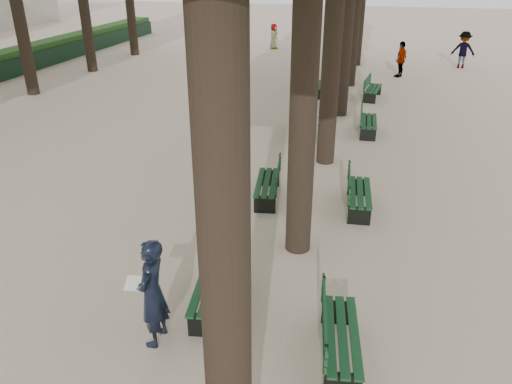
# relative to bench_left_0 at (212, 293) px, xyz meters

# --- Properties ---
(ground) EXTENTS (120.00, 120.00, 0.00)m
(ground) POSITION_rel_bench_left_0_xyz_m (-0.37, -0.75, -0.27)
(ground) COLOR #C7AD96
(ground) RESTS_ON ground
(bench_left_0) EXTENTS (0.81, 1.86, 0.92)m
(bench_left_0) POSITION_rel_bench_left_0_xyz_m (0.00, 0.00, 0.00)
(bench_left_0) COLOR black
(bench_left_0) RESTS_ON ground
(bench_left_1) EXTENTS (0.81, 1.86, 0.92)m
(bench_left_1) POSITION_rel_bench_left_0_xyz_m (-0.00, 4.40, 0.00)
(bench_left_1) COLOR black
(bench_left_1) RESTS_ON ground
(bench_left_2) EXTENTS (0.81, 1.86, 0.92)m
(bench_left_2) POSITION_rel_bench_left_0_xyz_m (0.00, 9.43, 0.00)
(bench_left_2) COLOR black
(bench_left_2) RESTS_ON ground
(bench_left_3) EXTENTS (0.76, 1.85, 0.92)m
(bench_left_3) POSITION_rel_bench_left_0_xyz_m (0.00, 15.09, 0.00)
(bench_left_3) COLOR black
(bench_left_3) RESTS_ON ground
(bench_right_0) EXTENTS (0.81, 1.86, 0.92)m
(bench_right_0) POSITION_rel_bench_left_0_xyz_m (2.27, -0.73, 0.00)
(bench_right_0) COLOR black
(bench_right_0) RESTS_ON ground
(bench_right_1) EXTENTS (0.70, 1.84, 0.92)m
(bench_right_1) POSITION_rel_bench_left_0_xyz_m (2.27, 4.36, 0.00)
(bench_right_1) COLOR black
(bench_right_1) RESTS_ON ground
(bench_right_2) EXTENTS (0.63, 1.82, 0.92)m
(bench_right_2) POSITION_rel_bench_left_0_xyz_m (2.27, 10.21, 0.00)
(bench_right_2) COLOR black
(bench_right_2) RESTS_ON ground
(bench_right_3) EXTENTS (0.78, 1.86, 0.92)m
(bench_right_3) POSITION_rel_bench_left_0_xyz_m (2.27, 14.95, 0.00)
(bench_right_3) COLOR black
(bench_right_3) RESTS_ON ground
(man_with_map) EXTENTS (0.62, 0.74, 1.83)m
(man_with_map) POSITION_rel_bench_left_0_xyz_m (-0.59, -1.03, 0.64)
(man_with_map) COLOR black
(man_with_map) RESTS_ON ground
(pedestrian_c) EXTENTS (0.75, 1.08, 1.75)m
(pedestrian_c) POSITION_rel_bench_left_0_xyz_m (3.46, 19.63, 0.60)
(pedestrian_c) COLOR #262628
(pedestrian_c) RESTS_ON ground
(pedestrian_d) EXTENTS (0.52, 0.83, 1.58)m
(pedestrian_d) POSITION_rel_bench_left_0_xyz_m (-4.46, 26.43, 0.52)
(pedestrian_d) COLOR #262628
(pedestrian_d) RESTS_ON ground
(pedestrian_b) EXTENTS (1.28, 0.53, 1.92)m
(pedestrian_b) POSITION_rel_bench_left_0_xyz_m (6.76, 22.79, 0.69)
(pedestrian_b) COLOR #262628
(pedestrian_b) RESTS_ON ground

